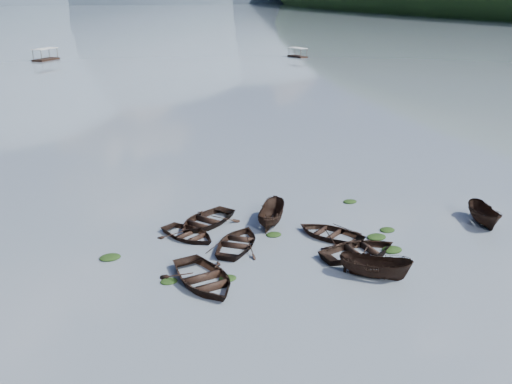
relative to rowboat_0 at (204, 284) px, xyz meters
name	(u,v)px	position (x,y,z in m)	size (l,w,h in m)	color
ground_plane	(350,311)	(5.65, -5.08, 0.00)	(2400.00, 2400.00, 0.00)	slate
haze_mtn_c	(125,1)	(145.65, 894.92, 0.00)	(520.00, 520.00, 260.00)	#475666
haze_mtn_d	(237,0)	(325.65, 894.92, 0.00)	(520.00, 520.00, 220.00)	#475666
rowboat_0	(204,284)	(0.00, 0.00, 0.00)	(3.60, 5.05, 1.05)	black
rowboat_1	(238,246)	(3.21, 3.63, 0.00)	(3.12, 4.37, 0.91)	black
rowboat_2	(374,277)	(8.57, -2.62, 0.00)	(1.44, 3.83, 1.48)	black
rowboat_3	(330,236)	(8.92, 2.89, 0.00)	(3.03, 4.24, 0.88)	black
rowboat_4	(359,256)	(9.20, -0.10, 0.00)	(3.36, 4.71, 0.97)	black
rowboat_5	(483,223)	(19.18, 1.05, 0.00)	(1.41, 3.75, 1.45)	black
rowboat_6	(189,238)	(0.83, 5.93, 0.00)	(2.83, 3.97, 0.82)	black
rowboat_7	(206,224)	(2.41, 7.57, 0.00)	(3.34, 4.68, 0.97)	black
rowboat_8	(271,224)	(6.35, 6.10, 0.00)	(1.47, 3.90, 1.50)	black
weed_clump_0	(228,279)	(1.31, 0.02, 0.00)	(0.94, 0.77, 0.21)	black
weed_clump_1	(169,282)	(-1.62, 0.85, 0.00)	(0.91, 0.73, 0.20)	black
weed_clump_2	(392,251)	(11.28, -0.26, 0.00)	(1.22, 0.97, 0.26)	black
weed_clump_3	(387,231)	(12.72, 2.35, 0.00)	(0.97, 0.82, 0.21)	black
weed_clump_4	(376,238)	(11.46, 1.63, 0.00)	(1.22, 0.97, 0.25)	black
weed_clump_5	(110,258)	(-4.05, 4.79, 0.00)	(1.19, 0.96, 0.25)	black
weed_clump_6	(274,235)	(5.80, 4.33, 0.00)	(0.98, 0.82, 0.20)	black
weed_clump_7	(350,202)	(13.17, 7.67, 0.00)	(1.01, 0.81, 0.22)	black
pontoon_centre	(46,60)	(-2.81, 109.21, 0.00)	(2.64, 6.33, 2.43)	black
pontoon_right	(298,57)	(50.90, 94.75, 0.00)	(2.14, 5.14, 1.97)	black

